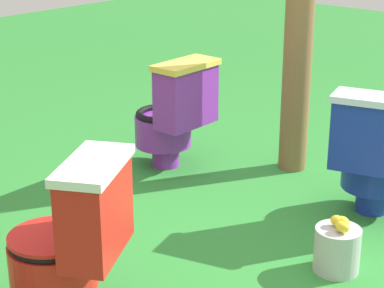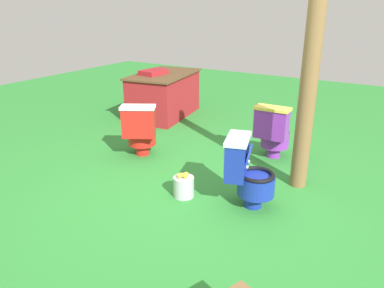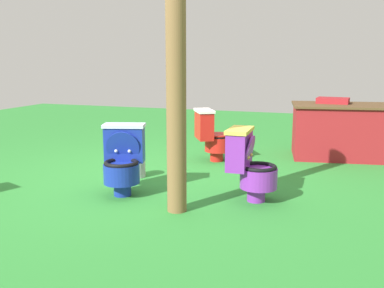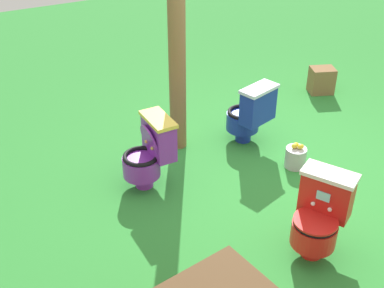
% 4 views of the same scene
% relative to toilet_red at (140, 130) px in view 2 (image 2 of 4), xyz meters
% --- Properties ---
extents(ground, '(14.00, 14.00, 0.00)m').
position_rel_toilet_red_xyz_m(ground, '(-0.42, -1.10, -0.37)').
color(ground, '#2D8433').
extents(toilet_red, '(0.63, 0.59, 0.73)m').
position_rel_toilet_red_xyz_m(toilet_red, '(0.00, 0.00, 0.00)').
color(toilet_red, red).
rests_on(toilet_red, ground).
extents(toilet_blue, '(0.53, 0.59, 0.73)m').
position_rel_toilet_red_xyz_m(toilet_blue, '(-0.46, -1.71, 0.00)').
color(toilet_blue, '#192D9E').
rests_on(toilet_blue, ground).
extents(toilet_purple, '(0.50, 0.44, 0.73)m').
position_rel_toilet_red_xyz_m(toilet_purple, '(0.84, -1.51, 0.00)').
color(toilet_purple, purple).
rests_on(toilet_purple, ground).
extents(vendor_table, '(1.58, 1.08, 0.85)m').
position_rel_toilet_red_xyz_m(vendor_table, '(1.72, 0.85, 0.02)').
color(vendor_table, maroon).
rests_on(vendor_table, ground).
extents(wooden_post, '(0.18, 0.18, 2.26)m').
position_rel_toilet_red_xyz_m(wooden_post, '(0.26, -2.03, 0.76)').
color(wooden_post, brown).
rests_on(wooden_post, ground).
extents(lemon_bucket, '(0.22, 0.22, 0.28)m').
position_rel_toilet_red_xyz_m(lemon_bucket, '(-0.63, -1.07, -0.25)').
color(lemon_bucket, '#B7B7BF').
rests_on(lemon_bucket, ground).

